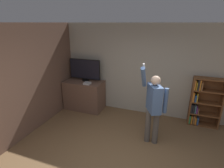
# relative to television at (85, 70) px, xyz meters

# --- Properties ---
(wall_back) EXTENTS (7.12, 0.06, 2.70)m
(wall_back) POSITION_rel_television_xyz_m (1.91, 0.29, 0.06)
(wall_back) COLOR #B2AD9E
(wall_back) RESTS_ON ground_plane
(wall_side_brick) EXTENTS (0.06, 4.33, 2.70)m
(wall_side_brick) POSITION_rel_television_xyz_m (-0.68, -1.11, 0.06)
(wall_side_brick) COLOR brown
(wall_side_brick) RESTS_ON ground_plane
(tv_ledge) EXTENTS (1.22, 0.67, 0.93)m
(tv_ledge) POSITION_rel_television_xyz_m (0.00, -0.11, -0.82)
(tv_ledge) COLOR brown
(tv_ledge) RESTS_ON ground_plane
(television) EXTENTS (1.04, 0.22, 0.69)m
(television) POSITION_rel_television_xyz_m (0.00, 0.00, 0.00)
(television) COLOR black
(television) RESTS_ON tv_ledge
(game_console) EXTENTS (0.20, 0.18, 0.06)m
(game_console) POSITION_rel_television_xyz_m (0.23, -0.31, -0.33)
(game_console) COLOR silver
(game_console) RESTS_ON tv_ledge
(bookshelf) EXTENTS (0.77, 0.28, 1.36)m
(bookshelf) POSITION_rel_television_xyz_m (3.48, 0.11, -0.63)
(bookshelf) COLOR brown
(bookshelf) RESTS_ON ground_plane
(person) EXTENTS (0.57, 0.55, 1.93)m
(person) POSITION_rel_television_xyz_m (2.31, -1.15, -0.29)
(person) COLOR #56514C
(person) RESTS_ON ground_plane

